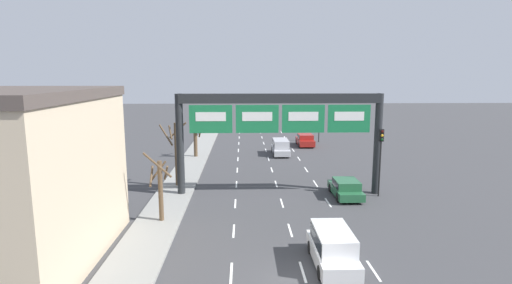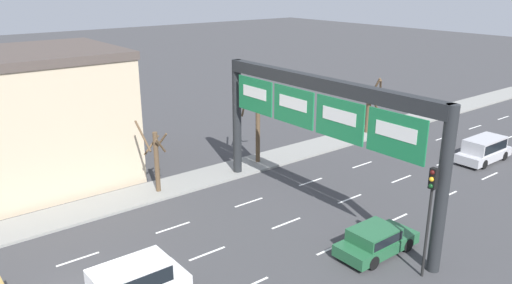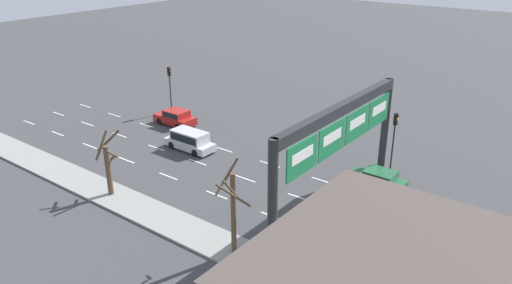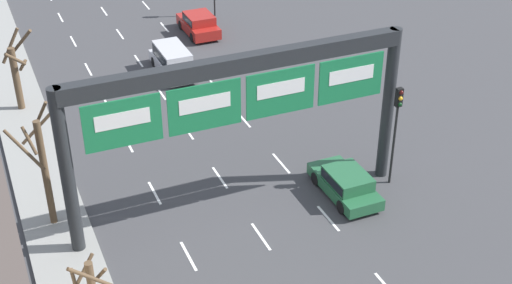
% 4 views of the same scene
% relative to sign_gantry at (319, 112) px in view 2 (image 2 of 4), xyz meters
% --- Properties ---
extents(sidewalk_left, '(2.80, 110.00, 0.15)m').
position_rel_sign_gantry_xyz_m(sidewalk_left, '(-8.00, -13.13, -5.69)').
color(sidewalk_left, gray).
rests_on(sidewalk_left, ground_plane).
extents(lane_dashes, '(6.72, 67.00, 0.01)m').
position_rel_sign_gantry_xyz_m(lane_dashes, '(-0.00, 0.37, -5.76)').
color(lane_dashes, white).
rests_on(lane_dashes, ground_plane).
extents(sign_gantry, '(15.36, 0.70, 7.62)m').
position_rel_sign_gantry_xyz_m(sign_gantry, '(0.00, 0.00, 0.00)').
color(sign_gantry, '#232628').
rests_on(sign_gantry, ground_plane).
extents(building_near, '(9.17, 10.94, 8.34)m').
position_rel_sign_gantry_xyz_m(building_near, '(-14.29, -10.77, -1.59)').
color(building_near, '#C6B293').
rests_on(building_near, ground_plane).
extents(car_green, '(1.86, 4.20, 1.35)m').
position_rel_sign_gantry_xyz_m(car_green, '(4.87, -0.86, -5.04)').
color(car_green, '#235B38').
rests_on(car_green, ground_plane).
extents(suv_silver, '(1.84, 4.68, 1.74)m').
position_rel_sign_gantry_xyz_m(suv_silver, '(1.53, 15.18, -4.80)').
color(suv_silver, '#B7B7BC').
rests_on(suv_silver, ground_plane).
extents(suv_white, '(1.82, 4.41, 1.81)m').
position_rel_sign_gantry_xyz_m(suv_white, '(1.48, -11.57, -4.76)').
color(suv_white, silver).
rests_on(suv_white, ground_plane).
extents(traffic_light_near_gantry, '(0.30, 0.35, 5.06)m').
position_rel_sign_gantry_xyz_m(traffic_light_near_gantry, '(7.39, -0.75, -2.17)').
color(traffic_light_near_gantry, black).
rests_on(traffic_light_near_gantry, ground_plane).
extents(tree_bare_closest, '(2.13, 2.15, 5.86)m').
position_rel_sign_gantry_xyz_m(tree_bare_closest, '(-8.11, 2.30, -2.66)').
color(tree_bare_closest, brown).
rests_on(tree_bare_closest, sidewalk_left).
extents(tree_bare_second, '(1.66, 1.58, 4.43)m').
position_rel_sign_gantry_xyz_m(tree_bare_second, '(-7.78, -5.66, -3.42)').
color(tree_bare_second, brown).
rests_on(tree_bare_second, sidewalk_left).
extents(tree_bare_third, '(1.85, 1.96, 4.67)m').
position_rel_sign_gantry_xyz_m(tree_bare_third, '(-7.83, 13.94, -3.33)').
color(tree_bare_third, brown).
rests_on(tree_bare_third, sidewalk_left).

